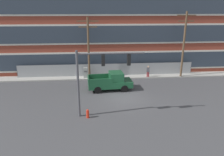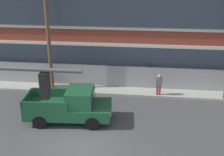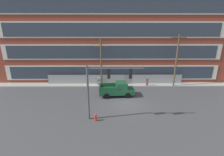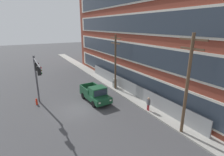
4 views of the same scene
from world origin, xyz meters
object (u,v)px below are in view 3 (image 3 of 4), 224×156
(traffic_signal_mast, at_px, (104,82))
(fire_hydrant, at_px, (96,117))
(utility_pole_midblock, at_px, (177,59))
(electrical_cabinet, at_px, (99,82))
(utility_pole_near_corner, at_px, (101,61))
(pedestrian_near_cabinet, at_px, (147,81))
(pickup_truck_dark_green, at_px, (117,89))

(traffic_signal_mast, xyz_separation_m, fire_hydrant, (-0.92, -0.37, -3.74))
(utility_pole_midblock, xyz_separation_m, electrical_cabinet, (-12.84, 0.52, -4.01))
(utility_pole_near_corner, bearing_deg, traffic_signal_mast, -84.98)
(traffic_signal_mast, distance_m, utility_pole_midblock, 15.29)
(electrical_cabinet, bearing_deg, utility_pole_midblock, -2.33)
(fire_hydrant, bearing_deg, pedestrian_near_cabinet, 53.49)
(pickup_truck_dark_green, height_order, utility_pole_near_corner, utility_pole_near_corner)
(pickup_truck_dark_green, xyz_separation_m, pedestrian_near_cabinet, (5.27, 3.98, 0.01))
(traffic_signal_mast, distance_m, utility_pole_near_corner, 10.52)
(electrical_cabinet, bearing_deg, pedestrian_near_cabinet, -3.35)
(pickup_truck_dark_green, relative_size, electrical_cabinet, 3.45)
(electrical_cabinet, bearing_deg, utility_pole_near_corner, -20.87)
(utility_pole_midblock, distance_m, pedestrian_near_cabinet, 5.90)
(utility_pole_near_corner, distance_m, electrical_cabinet, 3.75)
(traffic_signal_mast, relative_size, pickup_truck_dark_green, 1.12)
(pedestrian_near_cabinet, bearing_deg, fire_hydrant, -126.51)
(pickup_truck_dark_green, bearing_deg, fire_hydrant, -111.08)
(traffic_signal_mast, relative_size, pedestrian_near_cabinet, 3.42)
(traffic_signal_mast, bearing_deg, utility_pole_near_corner, 95.02)
(pedestrian_near_cabinet, xyz_separation_m, fire_hydrant, (-7.81, -10.55, -0.59))
(utility_pole_midblock, bearing_deg, electrical_cabinet, 177.67)
(pickup_truck_dark_green, relative_size, pedestrian_near_cabinet, 3.05)
(utility_pole_midblock, xyz_separation_m, fire_hydrant, (-12.34, -10.51, -4.38))
(pickup_truck_dark_green, distance_m, fire_hydrant, 7.07)
(utility_pole_midblock, bearing_deg, fire_hydrant, -139.57)
(traffic_signal_mast, distance_m, fire_hydrant, 3.87)
(utility_pole_near_corner, relative_size, utility_pole_midblock, 0.92)
(pickup_truck_dark_green, relative_size, utility_pole_midblock, 0.60)
(pickup_truck_dark_green, distance_m, utility_pole_midblock, 11.23)
(electrical_cabinet, xyz_separation_m, pedestrian_near_cabinet, (8.30, -0.49, 0.23))
(pedestrian_near_cabinet, bearing_deg, pickup_truck_dark_green, -142.99)
(electrical_cabinet, relative_size, fire_hydrant, 1.92)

